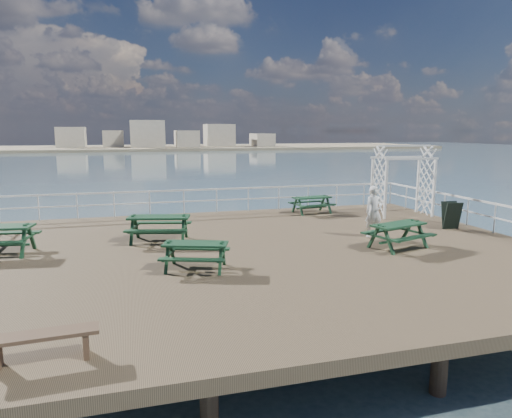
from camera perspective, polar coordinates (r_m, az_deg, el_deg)
The scene contains 11 objects.
ground at distance 14.22m, azimuth 0.25°, elevation -5.67°, with size 18.00×14.00×0.30m, color brown.
sea_backdrop at distance 148.21m, azimuth -9.33°, elevation 8.00°, with size 300.00×300.00×9.20m.
railing at distance 16.41m, azimuth -2.42°, elevation 0.06°, with size 17.77×13.76×1.10m.
picnic_table_b at distance 15.44m, azimuth -12.02°, elevation -1.72°, with size 2.30×2.02×0.97m.
picnic_table_c at distance 20.51m, azimuth 6.99°, elevation 0.97°, with size 1.85×1.56×0.83m.
picnic_table_d at distance 12.19m, azimuth -7.57°, elevation -5.11°, with size 2.03×1.83×0.82m.
picnic_table_e at distance 14.93m, azimuth 17.38°, elevation -2.55°, with size 2.15×1.91×0.89m.
flat_bench_far at distance 8.21m, azimuth -25.17°, elevation -14.64°, with size 1.73×0.52×0.49m.
trellis_arbor at distance 20.67m, azimuth 17.86°, elevation 2.94°, with size 2.51×1.43×3.05m.
sandwich_board at distance 18.55m, azimuth 23.21°, elevation -0.75°, with size 0.68×0.54×1.04m.
person at distance 16.24m, azimuth 14.52°, elevation -0.31°, with size 0.64×0.42×1.77m, color white.
Camera 1 is at (-3.74, -13.19, 3.63)m, focal length 32.00 mm.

